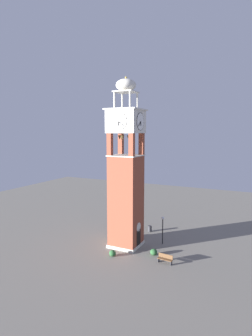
{
  "coord_description": "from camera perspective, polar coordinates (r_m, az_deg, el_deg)",
  "views": [
    {
      "loc": [
        -29.72,
        -14.6,
        13.76
      ],
      "look_at": [
        0.0,
        0.0,
        9.54
      ],
      "focal_mm": 30.23,
      "sensor_mm": 36.0,
      "label": 1
    }
  ],
  "objects": [
    {
      "name": "shrub_left_of_tower",
      "position": [
        37.46,
        -2.54,
        -13.47
      ],
      "size": [
        0.8,
        0.8,
        1.0
      ],
      "primitive_type": "ellipsoid",
      "color": "#28562D",
      "rests_on": "ground"
    },
    {
      "name": "lamp_post",
      "position": [
        35.72,
        7.41,
        -11.28
      ],
      "size": [
        0.36,
        0.36,
        3.46
      ],
      "color": "black",
      "rests_on": "ground"
    },
    {
      "name": "shrub_near_entry",
      "position": [
        33.3,
        5.61,
        -16.5
      ],
      "size": [
        0.8,
        0.8,
        0.71
      ],
      "primitive_type": "ellipsoid",
      "color": "#28562D",
      "rests_on": "ground"
    },
    {
      "name": "shrub_behind_bench",
      "position": [
        32.93,
        -2.74,
        -16.78
      ],
      "size": [
        0.76,
        0.76,
        0.7
      ],
      "primitive_type": "ellipsoid",
      "color": "#28562D",
      "rests_on": "ground"
    },
    {
      "name": "park_bench",
      "position": [
        31.58,
        7.89,
        -17.66
      ],
      "size": [
        0.59,
        1.63,
        0.95
      ],
      "color": "brown",
      "rests_on": "ground"
    },
    {
      "name": "trash_bin",
      "position": [
        40.37,
        4.83,
        -12.08
      ],
      "size": [
        0.52,
        0.52,
        0.8
      ],
      "primitive_type": "cylinder",
      "color": "#2D2D33",
      "rests_on": "ground"
    },
    {
      "name": "ground",
      "position": [
        35.86,
        -0.0,
        -15.3
      ],
      "size": [
        80.0,
        80.0,
        0.0
      ],
      "primitive_type": "plane",
      "color": "gray"
    },
    {
      "name": "clock_tower",
      "position": [
        33.57,
        0.0,
        -2.23
      ],
      "size": [
        3.93,
        3.93,
        20.01
      ],
      "color": "brown",
      "rests_on": "ground"
    }
  ]
}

